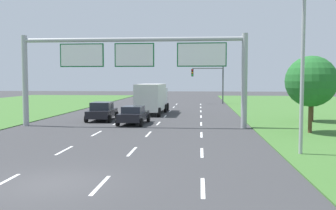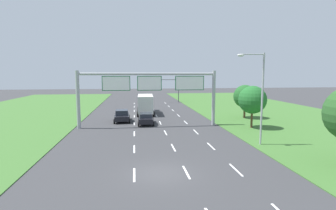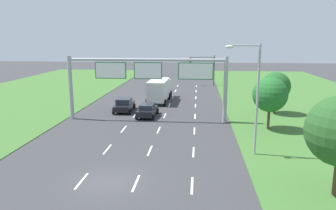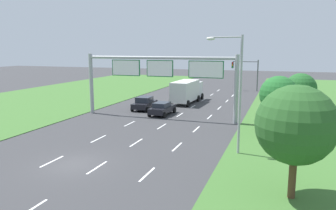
# 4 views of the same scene
# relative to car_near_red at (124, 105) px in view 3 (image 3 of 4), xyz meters

# --- Properties ---
(ground_plane) EXTENTS (200.00, 200.00, 0.00)m
(ground_plane) POSITION_rel_car_near_red_xyz_m (3.45, -19.83, -0.82)
(ground_plane) COLOR #38383A
(lane_dashes_inner_left) EXTENTS (0.14, 62.40, 0.01)m
(lane_dashes_inner_left) POSITION_rel_car_near_red_xyz_m (1.70, -7.83, -0.81)
(lane_dashes_inner_left) COLOR white
(lane_dashes_inner_left) RESTS_ON ground_plane
(lane_dashes_inner_right) EXTENTS (0.14, 62.40, 0.01)m
(lane_dashes_inner_right) POSITION_rel_car_near_red_xyz_m (5.20, -7.83, -0.81)
(lane_dashes_inner_right) COLOR white
(lane_dashes_inner_right) RESTS_ON ground_plane
(lane_dashes_slip) EXTENTS (0.14, 62.40, 0.01)m
(lane_dashes_slip) POSITION_rel_car_near_red_xyz_m (8.70, -7.83, -0.81)
(lane_dashes_slip) COLOR white
(lane_dashes_slip) RESTS_ON ground_plane
(car_near_red) EXTENTS (2.33, 4.51, 1.63)m
(car_near_red) POSITION_rel_car_near_red_xyz_m (0.00, 0.00, 0.00)
(car_near_red) COLOR black
(car_near_red) RESTS_ON ground_plane
(car_lead_silver) EXTENTS (2.20, 4.34, 1.47)m
(car_lead_silver) POSITION_rel_car_near_red_xyz_m (3.24, -2.40, -0.06)
(car_lead_silver) COLOR black
(car_lead_silver) RESTS_ON ground_plane
(box_truck) EXTENTS (2.90, 8.46, 3.14)m
(box_truck) POSITION_rel_car_near_red_xyz_m (3.57, 6.89, 0.89)
(box_truck) COLOR silver
(box_truck) RESTS_ON ground_plane
(sign_gantry) EXTENTS (17.24, 0.44, 7.00)m
(sign_gantry) POSITION_rel_car_near_red_xyz_m (3.68, -4.18, 4.14)
(sign_gantry) COLOR #9EA0A5
(sign_gantry) RESTS_ON ground_plane
(traffic_light_mast) EXTENTS (4.76, 0.49, 5.60)m
(traffic_light_mast) POSITION_rel_car_near_red_xyz_m (10.01, 23.45, 3.05)
(traffic_light_mast) COLOR #47494F
(traffic_light_mast) RESTS_ON ground_plane
(street_lamp) EXTENTS (2.61, 0.32, 8.50)m
(street_lamp) POSITION_rel_car_near_red_xyz_m (13.02, -14.00, 4.26)
(street_lamp) COLOR #9EA0A5
(street_lamp) RESTS_ON ground_plane
(roadside_tree_mid) EXTENTS (3.38, 3.38, 5.19)m
(roadside_tree_mid) POSITION_rel_car_near_red_xyz_m (15.92, -6.65, 2.67)
(roadside_tree_mid) COLOR #513823
(roadside_tree_mid) RESTS_ON ground_plane
(roadside_tree_far) EXTENTS (3.39, 3.39, 4.98)m
(roadside_tree_far) POSITION_rel_car_near_red_xyz_m (18.05, 0.32, 2.46)
(roadside_tree_far) COLOR #513823
(roadside_tree_far) RESTS_ON ground_plane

